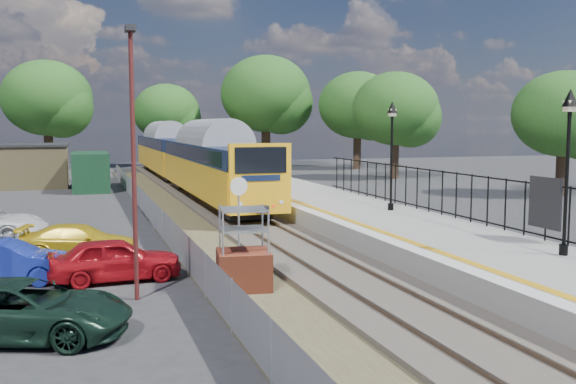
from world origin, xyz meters
name	(u,v)px	position (x,y,z in m)	size (l,w,h in m)	color
ground	(326,270)	(0.00, 0.00, 0.00)	(120.00, 120.00, 0.00)	#2D2D30
track_bed	(238,223)	(-0.47, 9.67, 0.09)	(5.90, 80.00, 0.29)	#473F38
platform	(348,215)	(4.20, 8.00, 0.45)	(5.00, 70.00, 0.90)	gray
platform_edge	(305,207)	(2.14, 8.00, 0.90)	(0.90, 70.00, 0.01)	silver
victorian_lamp_south	(569,133)	(5.50, -4.00, 4.30)	(0.44, 0.44, 4.60)	black
victorian_lamp_north	(392,130)	(5.30, 6.00, 4.30)	(0.44, 0.44, 4.60)	black
palisade_fence	(468,197)	(6.55, 2.24, 1.84)	(0.12, 26.00, 2.00)	black
wire_fence	(149,209)	(-4.20, 12.00, 0.60)	(0.06, 52.00, 1.20)	#999EA3
outbuilding	(25,167)	(-10.91, 31.21, 1.52)	(10.80, 10.10, 3.12)	#928052
tree_line	(174,102)	(1.40, 42.00, 6.61)	(56.80, 43.80, 11.88)	#332319
train	(184,155)	(0.00, 28.00, 2.34)	(2.82, 40.83, 3.51)	yellow
brick_plinth	(244,251)	(-3.07, -1.59, 1.10)	(1.61, 1.61, 2.29)	brown
speed_sign	(239,206)	(-2.50, 1.21, 1.97)	(0.58, 0.14, 2.88)	#999EA3
carpark_lamp	(133,146)	(-5.93, -1.67, 3.97)	(0.25, 0.50, 6.96)	#521D1B
car_green	(23,310)	(-8.47, -4.03, 0.62)	(2.07, 4.50, 1.25)	black
car_red	(115,259)	(-6.34, 0.57, 0.64)	(1.51, 3.75, 1.28)	#A70F17
car_blue	(5,262)	(-9.34, 1.27, 0.62)	(1.31, 3.76, 1.24)	navy
car_yellow	(80,241)	(-7.31, 4.35, 0.57)	(1.59, 3.92, 1.14)	gold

